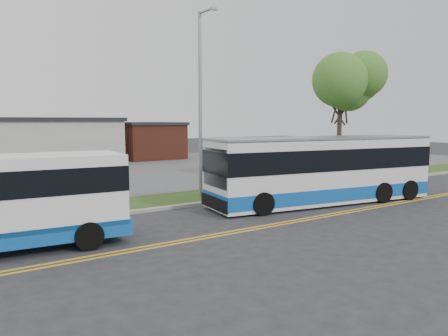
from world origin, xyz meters
TOP-DOWN VIEW (x-y plane):
  - ground at (0.00, 0.00)m, footprint 140.00×140.00m
  - lane_line_north at (0.00, -3.85)m, footprint 70.00×0.12m
  - lane_line_south at (0.00, -4.15)m, footprint 70.00×0.12m
  - curb at (0.00, 1.10)m, footprint 80.00×0.30m
  - verge at (0.00, 2.90)m, footprint 80.00×3.30m
  - parking_lot at (0.00, 17.00)m, footprint 80.00×25.00m
  - brick_wing at (10.50, 26.00)m, footprint 6.30×7.30m
  - tree_east at (14.00, 3.00)m, footprint 5.20×5.20m
  - streetlight_near at (3.00, 2.73)m, footprint 0.35×1.53m
  - shuttle_bus at (-6.55, -1.87)m, footprint 8.00×3.22m
  - transit_bus at (7.26, -1.80)m, footprint 12.11×4.52m
  - pedestrian at (-5.30, 2.00)m, footprint 0.73×0.51m
  - parked_car_a at (-1.61, 11.74)m, footprint 2.18×5.07m
  - grocery_bag_left at (-5.60, 1.75)m, footprint 0.32×0.32m
  - grocery_bag_right at (-5.00, 2.25)m, footprint 0.32×0.32m

SIDE VIEW (x-z plane):
  - ground at x=0.00m, z-range 0.00..0.00m
  - lane_line_north at x=0.00m, z-range 0.00..0.01m
  - lane_line_south at x=0.00m, z-range 0.00..0.01m
  - verge at x=0.00m, z-range 0.00..0.10m
  - parking_lot at x=0.00m, z-range 0.00..0.10m
  - curb at x=0.00m, z-range 0.00..0.15m
  - grocery_bag_left at x=-5.60m, z-range 0.10..0.42m
  - grocery_bag_right at x=-5.00m, z-range 0.10..0.42m
  - parked_car_a at x=-1.61m, z-range 0.10..1.72m
  - pedestrian at x=-5.30m, z-range 0.10..2.03m
  - shuttle_bus at x=-6.55m, z-range 0.10..3.10m
  - transit_bus at x=7.26m, z-range 0.02..3.30m
  - brick_wing at x=10.50m, z-range 0.01..3.91m
  - streetlight_near at x=3.00m, z-range 0.48..9.98m
  - tree_east at x=14.00m, z-range 2.04..10.37m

